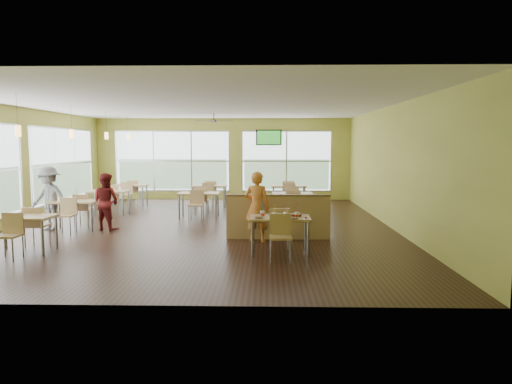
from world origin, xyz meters
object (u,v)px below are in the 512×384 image
man_plaid (257,207)px  food_basket (297,215)px  half_wall_divider (278,217)px  main_table (280,223)px

man_plaid → food_basket: 1.35m
man_plaid → food_basket: man_plaid is taller
half_wall_divider → main_table: bearing=-90.0°
half_wall_divider → food_basket: bearing=-76.4°
main_table → food_basket: main_table is taller
main_table → food_basket: bearing=11.8°
food_basket → main_table: bearing=-168.2°
half_wall_divider → food_basket: 1.44m
main_table → half_wall_divider: half_wall_divider is taller
man_plaid → food_basket: (0.82, -1.08, -0.02)m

